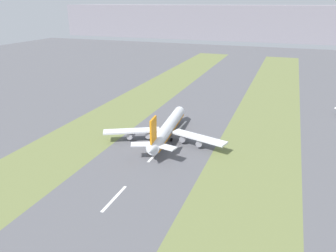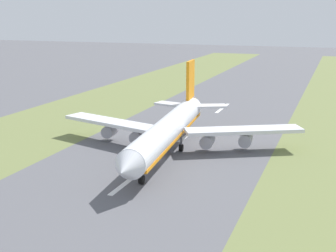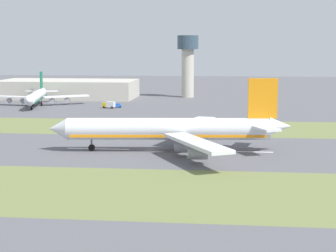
{
  "view_description": "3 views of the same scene",
  "coord_description": "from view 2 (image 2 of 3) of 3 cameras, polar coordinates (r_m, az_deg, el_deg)",
  "views": [
    {
      "loc": [
        54.23,
        -155.07,
        67.68
      ],
      "look_at": [
        -1.06,
        -5.35,
        7.0
      ],
      "focal_mm": 35.0,
      "sensor_mm": 36.0,
      "label": 1
    },
    {
      "loc": [
        -38.79,
        97.17,
        33.39
      ],
      "look_at": [
        -1.06,
        -5.35,
        7.0
      ],
      "focal_mm": 50.0,
      "sensor_mm": 36.0,
      "label": 2
    },
    {
      "loc": [
        -153.61,
        -21.99,
        28.73
      ],
      "look_at": [
        -1.06,
        -5.35,
        7.0
      ],
      "focal_mm": 60.0,
      "sensor_mm": 36.0,
      "label": 3
    }
  ],
  "objects": [
    {
      "name": "centreline_dash_mid",
      "position": [
        132.77,
        2.56,
        -0.99
      ],
      "size": [
        1.2,
        18.0,
        0.01
      ],
      "primitive_type": "cube",
      "color": "silver",
      "rests_on": "ground"
    },
    {
      "name": "ground_plane",
      "position": [
        109.82,
        -1.48,
        -4.12
      ],
      "size": [
        800.0,
        800.0,
        0.0
      ],
      "primitive_type": "plane",
      "color": "#56565B"
    },
    {
      "name": "airplane_main_jet",
      "position": [
        114.4,
        0.24,
        -0.26
      ],
      "size": [
        63.81,
        67.21,
        20.2
      ],
      "color": "silver",
      "rests_on": "ground"
    },
    {
      "name": "centreline_dash_near",
      "position": [
        170.38,
        6.66,
        2.19
      ],
      "size": [
        1.2,
        18.0,
        0.01
      ],
      "primitive_type": "cube",
      "color": "silver",
      "rests_on": "ground"
    },
    {
      "name": "centreline_dash_far",
      "position": [
        97.09,
        -4.7,
        -6.58
      ],
      "size": [
        1.2,
        18.0,
        0.01
      ],
      "primitive_type": "cube",
      "color": "silver",
      "rests_on": "ground"
    }
  ]
}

